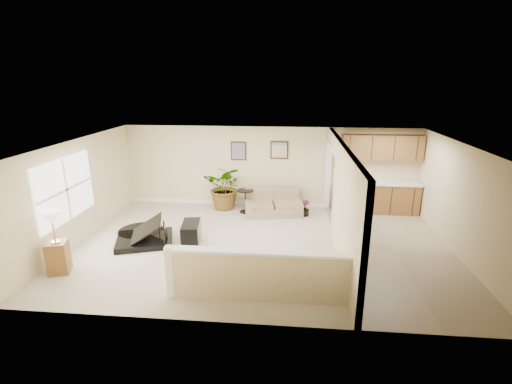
# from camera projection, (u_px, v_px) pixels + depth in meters

# --- Properties ---
(floor) EXTENTS (9.00, 9.00, 0.00)m
(floor) POSITION_uv_depth(u_px,v_px,m) (261.00, 246.00, 8.99)
(floor) COLOR #C3B498
(floor) RESTS_ON ground
(back_wall) EXTENTS (9.00, 0.04, 2.50)m
(back_wall) POSITION_uv_depth(u_px,v_px,m) (269.00, 167.00, 11.48)
(back_wall) COLOR beige
(back_wall) RESTS_ON floor
(front_wall) EXTENTS (9.00, 0.04, 2.50)m
(front_wall) POSITION_uv_depth(u_px,v_px,m) (247.00, 256.00, 5.77)
(front_wall) COLOR beige
(front_wall) RESTS_ON floor
(left_wall) EXTENTS (0.04, 6.00, 2.50)m
(left_wall) POSITION_uv_depth(u_px,v_px,m) (78.00, 191.00, 9.03)
(left_wall) COLOR beige
(left_wall) RESTS_ON floor
(right_wall) EXTENTS (0.04, 6.00, 2.50)m
(right_wall) POSITION_uv_depth(u_px,v_px,m) (463.00, 203.00, 8.22)
(right_wall) COLOR beige
(right_wall) RESTS_ON floor
(ceiling) EXTENTS (9.00, 6.00, 0.04)m
(ceiling) POSITION_uv_depth(u_px,v_px,m) (262.00, 143.00, 8.26)
(ceiling) COLOR white
(ceiling) RESTS_ON back_wall
(kitchen_vinyl) EXTENTS (2.70, 6.00, 0.01)m
(kitchen_vinyl) POSITION_uv_depth(u_px,v_px,m) (395.00, 251.00, 8.71)
(kitchen_vinyl) COLOR #9D886A
(kitchen_vinyl) RESTS_ON floor
(interior_partition) EXTENTS (0.18, 5.99, 2.50)m
(interior_partition) POSITION_uv_depth(u_px,v_px,m) (339.00, 197.00, 8.71)
(interior_partition) COLOR beige
(interior_partition) RESTS_ON floor
(pony_half_wall) EXTENTS (3.42, 0.22, 1.00)m
(pony_half_wall) POSITION_uv_depth(u_px,v_px,m) (256.00, 275.00, 6.64)
(pony_half_wall) COLOR beige
(pony_half_wall) RESTS_ON floor
(left_window) EXTENTS (0.05, 2.15, 1.45)m
(left_window) POSITION_uv_depth(u_px,v_px,m) (65.00, 190.00, 8.49)
(left_window) COLOR white
(left_window) RESTS_ON left_wall
(wall_art_left) EXTENTS (0.48, 0.04, 0.58)m
(wall_art_left) POSITION_uv_depth(u_px,v_px,m) (239.00, 151.00, 11.39)
(wall_art_left) COLOR #342313
(wall_art_left) RESTS_ON back_wall
(wall_mirror) EXTENTS (0.55, 0.04, 0.55)m
(wall_mirror) POSITION_uv_depth(u_px,v_px,m) (279.00, 150.00, 11.26)
(wall_mirror) COLOR #342313
(wall_mirror) RESTS_ON back_wall
(kitchen_cabinets) EXTENTS (2.36, 0.65, 2.33)m
(kitchen_cabinets) POSITION_uv_depth(u_px,v_px,m) (375.00, 184.00, 11.05)
(kitchen_cabinets) COLOR brown
(kitchen_cabinets) RESTS_ON floor
(piano) EXTENTS (1.83, 1.82, 1.26)m
(piano) POSITION_uv_depth(u_px,v_px,m) (144.00, 221.00, 9.14)
(piano) COLOR black
(piano) RESTS_ON floor
(piano_bench) EXTENTS (0.52, 0.86, 0.54)m
(piano_bench) POSITION_uv_depth(u_px,v_px,m) (191.00, 233.00, 9.03)
(piano_bench) COLOR black
(piano_bench) RESTS_ON floor
(loveseat) EXTENTS (1.82, 1.21, 0.95)m
(loveseat) POSITION_uv_depth(u_px,v_px,m) (273.00, 202.00, 11.06)
(loveseat) COLOR #9D8264
(loveseat) RESTS_ON floor
(accent_table) EXTENTS (0.49, 0.49, 0.70)m
(accent_table) POSITION_uv_depth(u_px,v_px,m) (245.00, 198.00, 11.11)
(accent_table) COLOR black
(accent_table) RESTS_ON floor
(palm_plant) EXTENTS (1.39, 1.25, 1.40)m
(palm_plant) POSITION_uv_depth(u_px,v_px,m) (226.00, 187.00, 11.37)
(palm_plant) COLOR black
(palm_plant) RESTS_ON floor
(small_plant) EXTENTS (0.35, 0.35, 0.47)m
(small_plant) POSITION_uv_depth(u_px,v_px,m) (305.00, 209.00, 10.91)
(small_plant) COLOR black
(small_plant) RESTS_ON floor
(lamp_stand) EXTENTS (0.50, 0.50, 1.35)m
(lamp_stand) POSITION_uv_depth(u_px,v_px,m) (57.00, 247.00, 7.61)
(lamp_stand) COLOR brown
(lamp_stand) RESTS_ON floor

